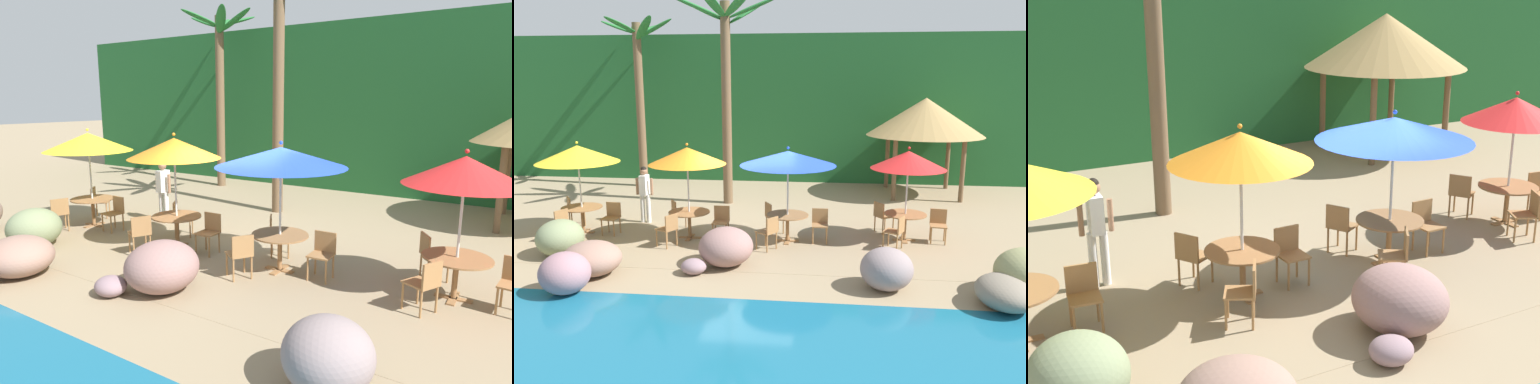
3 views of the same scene
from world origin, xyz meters
The scene contains 22 objects.
ground_plane centered at (0.00, 0.00, 0.00)m, with size 120.00×120.00×0.00m, color #937F60.
terrace_deck centered at (0.00, 0.00, 0.00)m, with size 18.00×5.20×0.01m.
foliage_backdrop centered at (0.00, 9.00, 3.00)m, with size 28.00×2.40×6.00m.
rock_seawall centered at (-0.28, -2.81, 0.45)m, with size 16.32×3.44×1.02m.
chair_yellow_seaward centered at (-3.86, -0.11, 0.51)m, with size 0.46×0.46×0.87m.
umbrella_orange centered at (-1.61, -0.28, 2.24)m, with size 2.03×2.03×2.58m.
dining_table_orange centered at (-1.61, -0.28, 0.61)m, with size 1.10×1.10×0.74m.
chair_orange_seaward centered at (-0.76, -0.17, 0.51)m, with size 0.43×0.44×0.87m.
chair_orange_inland centered at (-2.13, 0.40, 0.51)m, with size 0.58×0.58×0.87m.
chair_orange_left centered at (-1.93, -1.07, 0.51)m, with size 0.58×0.57×0.87m.
umbrella_blue centered at (1.03, -0.27, 2.23)m, with size 2.48×2.48×2.53m.
dining_table_blue centered at (1.03, -0.27, 0.61)m, with size 1.10×1.10×0.74m.
chair_blue_seaward centered at (1.88, -0.16, 0.51)m, with size 0.43×0.44×0.87m.
chair_blue_inland centered at (0.54, 0.43, 0.51)m, with size 0.58×0.57×0.87m.
chair_blue_left centered at (0.63, -1.03, 0.51)m, with size 0.59×0.59×0.87m.
umbrella_red centered at (4.11, 0.16, 2.17)m, with size 1.93×1.93×2.51m.
dining_table_red centered at (4.11, 0.16, 0.61)m, with size 1.10×1.10×0.74m.
chair_red_seaward centered at (4.97, 0.15, 0.51)m, with size 0.47×0.48×0.87m.
chair_red_inland centered at (3.58, 0.83, 0.51)m, with size 0.59×0.58×0.87m.
chair_red_left centered at (3.80, -0.63, 0.51)m, with size 0.57×0.57×0.87m.
palapa_hut centered at (5.53, 6.00, 2.86)m, with size 4.20×4.20×3.56m.
waiter_in_white centered at (-3.34, 1.10, 0.99)m, with size 0.52×0.35×1.70m.
Camera 3 is at (-5.59, -8.72, 4.53)m, focal length 48.96 mm.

